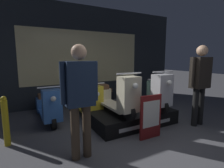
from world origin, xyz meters
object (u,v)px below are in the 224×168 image
(scooter_display_right, at_px, (145,93))
(person_left_browsing, at_px, (80,93))
(scooter_display_left, at_px, (114,97))
(person_right_browsing, at_px, (200,78))
(scooter_backrow_0, at_px, (48,106))
(scooter_backrow_2, at_px, (117,98))
(scooter_backrow_1, at_px, (86,102))
(scooter_backrow_3, at_px, (143,94))
(price_sign_board, at_px, (151,117))
(street_bollard, at_px, (6,121))

(scooter_display_right, bearing_deg, person_left_browsing, -155.79)
(scooter_display_left, height_order, person_right_browsing, person_right_browsing)
(scooter_backrow_0, bearing_deg, scooter_backrow_2, 0.00)
(scooter_backrow_1, bearing_deg, scooter_backrow_3, 0.00)
(scooter_backrow_0, height_order, price_sign_board, scooter_backrow_0)
(scooter_backrow_3, distance_m, price_sign_board, 2.34)
(person_left_browsing, bearing_deg, scooter_backrow_3, 35.26)
(scooter_backrow_0, height_order, scooter_backrow_1, same)
(scooter_backrow_2, bearing_deg, person_right_browsing, -61.69)
(scooter_backrow_1, xyz_separation_m, scooter_backrow_2, (0.96, 0.00, 0.00))
(scooter_backrow_3, height_order, price_sign_board, scooter_backrow_3)
(scooter_display_left, bearing_deg, scooter_backrow_3, 32.56)
(scooter_display_left, relative_size, person_right_browsing, 0.94)
(scooter_backrow_2, distance_m, street_bollard, 2.92)
(scooter_display_left, distance_m, scooter_backrow_2, 1.28)
(scooter_backrow_0, bearing_deg, scooter_backrow_1, 0.00)
(scooter_display_right, xyz_separation_m, scooter_backrow_2, (-0.20, 1.04, -0.31))
(scooter_backrow_2, relative_size, scooter_backrow_3, 1.00)
(scooter_backrow_3, bearing_deg, person_left_browsing, -144.74)
(scooter_backrow_3, bearing_deg, scooter_backrow_0, 180.00)
(scooter_backrow_3, bearing_deg, person_right_browsing, -87.99)
(scooter_backrow_0, bearing_deg, scooter_backrow_3, 0.00)
(scooter_backrow_3, relative_size, person_right_browsing, 0.94)
(scooter_display_left, relative_size, scooter_display_right, 1.00)
(scooter_display_left, distance_m, price_sign_board, 0.96)
(scooter_display_left, height_order, scooter_backrow_0, scooter_display_left)
(person_left_browsing, xyz_separation_m, price_sign_board, (1.37, -0.00, -0.59))
(scooter_backrow_3, height_order, street_bollard, scooter_backrow_3)
(scooter_display_left, distance_m, scooter_backrow_1, 1.13)
(scooter_display_right, height_order, price_sign_board, scooter_display_right)
(scooter_backrow_3, distance_m, person_left_browsing, 3.38)
(scooter_display_right, relative_size, scooter_backrow_2, 1.00)
(scooter_display_right, xyz_separation_m, person_left_browsing, (-1.94, -0.87, 0.34))
(person_right_browsing, bearing_deg, person_left_browsing, 180.00)
(price_sign_board, relative_size, street_bollard, 0.95)
(scooter_backrow_0, xyz_separation_m, scooter_backrow_3, (2.89, 0.00, 0.00))
(scooter_backrow_0, bearing_deg, street_bollard, -132.07)
(scooter_display_left, xyz_separation_m, person_right_browsing, (1.70, -0.87, 0.40))
(scooter_display_right, bearing_deg, scooter_display_left, 180.00)
(scooter_display_right, relative_size, person_right_browsing, 0.94)
(scooter_backrow_3, bearing_deg, scooter_display_right, -126.34)
(scooter_backrow_0, distance_m, scooter_backrow_2, 1.93)
(person_right_browsing, xyz_separation_m, price_sign_board, (-1.40, -0.00, -0.65))
(person_right_browsing, relative_size, price_sign_board, 2.13)
(scooter_display_left, distance_m, scooter_backrow_3, 1.96)
(scooter_backrow_0, bearing_deg, price_sign_board, -50.89)
(scooter_backrow_3, xyz_separation_m, price_sign_board, (-1.33, -1.92, 0.06))
(person_left_browsing, distance_m, street_bollard, 1.53)
(scooter_display_right, relative_size, street_bollard, 1.91)
(scooter_backrow_0, bearing_deg, person_right_browsing, -32.90)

